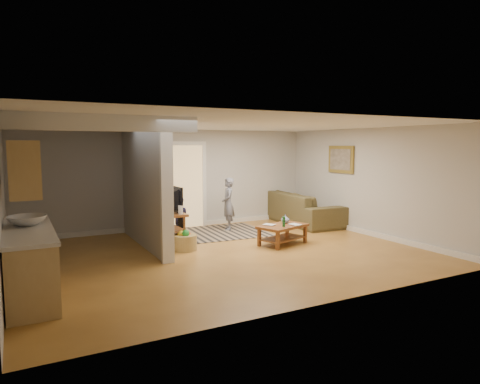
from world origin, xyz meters
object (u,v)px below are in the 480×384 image
sofa (299,222)px  toy_basket (185,241)px  tv_console (170,215)px  child (228,230)px  speaker_left (180,219)px  coffee_table (283,229)px  toddler (179,238)px  speaker_right (154,221)px

sofa → toy_basket: toy_basket is taller
tv_console → child: (1.84, 0.96, -0.66)m
tv_console → speaker_left: bearing=7.1°
coffee_table → speaker_left: speaker_left is taller
speaker_left → toddler: 0.84m
coffee_table → speaker_right: size_ratio=1.17×
sofa → child: child is taller
coffee_table → speaker_right: (-2.44, 1.23, 0.19)m
coffee_table → speaker_right: 2.74m
sofa → tv_console: 4.21m
toy_basket → child: bearing=40.9°
coffee_table → toddler: coffee_table is taller
coffee_table → tv_console: 2.41m
tv_console → toy_basket: 0.72m
sofa → coffee_table: 2.74m
coffee_table → speaker_left: size_ratio=1.12×
toddler → sofa: bearing=-153.2°
toy_basket → toddler: bearing=75.5°
toddler → speaker_right: bearing=52.0°
sofa → toddler: toddler is taller
speaker_left → child: size_ratio=0.82×
coffee_table → toddler: 2.41m
coffee_table → toddler: bearing=136.5°
sofa → speaker_right: 4.39m
speaker_right → toddler: speaker_right is taller
toy_basket → child: (1.70, 1.48, -0.18)m
coffee_table → sofa: bearing=46.7°
sofa → speaker_right: bearing=103.4°
coffee_table → speaker_right: speaker_right is taller
sofa → speaker_left: bearing=107.5°
speaker_left → speaker_right: (-0.51, 0.20, -0.02)m
child → speaker_right: bearing=-52.2°
coffee_table → child: bearing=99.8°
tv_console → child: size_ratio=0.89×
tv_console → toy_basket: bearing=-76.6°
sofa → speaker_left: 3.94m
coffee_table → toy_basket: (-2.04, 0.47, -0.15)m
toy_basket → toddler: size_ratio=0.52×
sofa → speaker_right: speaker_right is taller
child → tv_console: bearing=-43.6°
coffee_table → child: size_ratio=0.92×
toy_basket → toddler: (0.30, 1.17, -0.18)m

